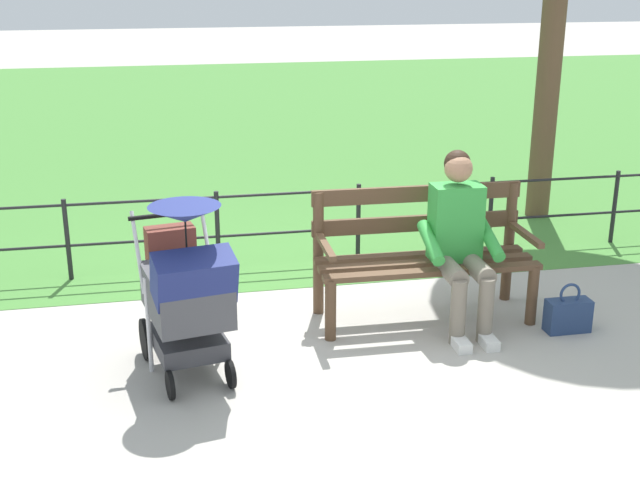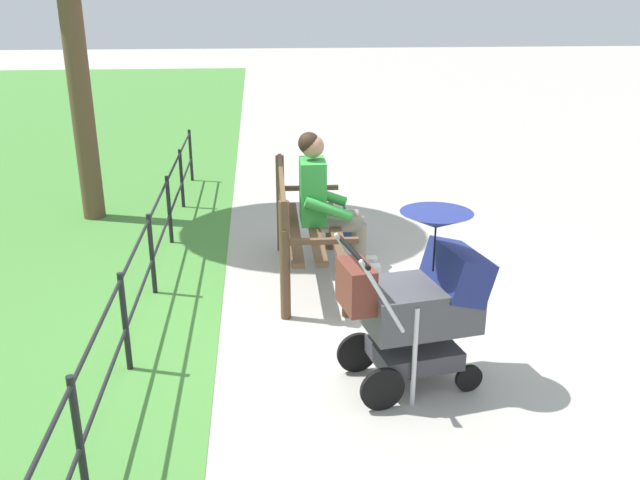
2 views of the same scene
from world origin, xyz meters
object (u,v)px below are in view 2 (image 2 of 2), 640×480
object	(u,v)px
park_bench	(301,223)
stroller	(421,298)
person_on_bench	(325,199)
handbag	(344,229)

from	to	relation	value
park_bench	stroller	distance (m)	1.86
person_on_bench	handbag	size ratio (longest dim) A/B	3.45
stroller	handbag	xyz separation A→B (m)	(-2.70, -0.12, -0.47)
stroller	handbag	bearing A→B (deg)	-177.41
person_on_bench	stroller	size ratio (longest dim) A/B	1.11
park_bench	person_on_bench	bearing A→B (deg)	132.24
park_bench	stroller	world-z (taller)	stroller
park_bench	stroller	bearing A→B (deg)	19.59
stroller	handbag	size ratio (longest dim) A/B	3.11
stroller	park_bench	bearing A→B (deg)	-160.41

